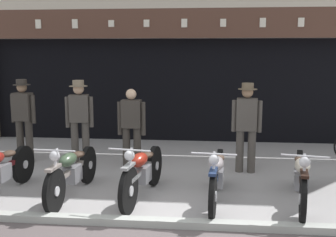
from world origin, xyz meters
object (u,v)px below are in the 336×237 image
(assistant_far_right, at_px, (247,123))
(motorcycle_center_right, at_px, (217,175))
(salesman_left, at_px, (23,116))
(shopkeeper_center, at_px, (79,118))
(motorcycle_center, at_px, (142,171))
(motorcycle_right, at_px, (301,177))
(advert_board_near, at_px, (240,69))
(motorcycle_center_left, at_px, (72,171))
(motorcycle_left, at_px, (0,170))
(salesman_right, at_px, (132,124))

(assistant_far_right, bearing_deg, motorcycle_center_right, 76.26)
(salesman_left, relative_size, shopkeeper_center, 1.00)
(motorcycle_center, xyz_separation_m, shopkeeper_center, (-1.57, 1.82, 0.53))
(motorcycle_right, xyz_separation_m, shopkeeper_center, (-3.97, 1.87, 0.53))
(motorcycle_center_right, relative_size, motorcycle_right, 0.98)
(motorcycle_right, bearing_deg, assistant_far_right, -57.37)
(shopkeeper_center, relative_size, advert_board_near, 1.55)
(motorcycle_right, bearing_deg, motorcycle_center_left, 10.06)
(motorcycle_center_right, xyz_separation_m, motorcycle_right, (1.25, 0.00, 0.00))
(motorcycle_left, relative_size, shopkeeper_center, 1.16)
(shopkeeper_center, relative_size, salesman_right, 1.10)
(shopkeeper_center, bearing_deg, salesman_left, -12.94)
(salesman_left, xyz_separation_m, salesman_right, (2.30, -0.17, -0.10))
(motorcycle_center, relative_size, advert_board_near, 1.78)
(shopkeeper_center, bearing_deg, motorcycle_left, 61.39)
(motorcycle_center_left, relative_size, salesman_left, 1.17)
(assistant_far_right, bearing_deg, motorcycle_center, 48.16)
(advert_board_near, bearing_deg, motorcycle_center_left, -123.84)
(motorcycle_center, relative_size, salesman_right, 1.27)
(assistant_far_right, bearing_deg, salesman_left, 1.77)
(motorcycle_center_right, xyz_separation_m, salesman_right, (-1.64, 1.79, 0.43))
(salesman_right, distance_m, assistant_far_right, 2.23)
(motorcycle_center, xyz_separation_m, motorcycle_center_right, (1.15, -0.06, -0.01))
(motorcycle_center, height_order, motorcycle_right, motorcycle_center)
(motorcycle_left, distance_m, motorcycle_right, 4.67)
(motorcycle_center, relative_size, assistant_far_right, 1.16)
(motorcycle_center_left, relative_size, salesman_right, 1.29)
(motorcycle_center, bearing_deg, motorcycle_left, 11.86)
(motorcycle_right, distance_m, salesman_left, 5.57)
(motorcycle_center_left, bearing_deg, assistant_far_right, -146.88)
(motorcycle_left, height_order, assistant_far_right, assistant_far_right)
(motorcycle_right, xyz_separation_m, salesman_left, (-5.19, 1.96, 0.53))
(salesman_left, bearing_deg, motorcycle_center_left, 139.84)
(motorcycle_center_right, height_order, assistant_far_right, assistant_far_right)
(motorcycle_center_left, distance_m, shopkeeper_center, 1.99)
(motorcycle_left, relative_size, advert_board_near, 1.80)
(motorcycle_center_left, xyz_separation_m, assistant_far_right, (2.85, 1.62, 0.53))
(motorcycle_left, xyz_separation_m, motorcycle_center, (2.26, 0.12, 0.01))
(motorcycle_right, bearing_deg, advert_board_near, -71.95)
(salesman_left, bearing_deg, advert_board_near, -143.19)
(motorcycle_center, xyz_separation_m, salesman_right, (-0.49, 1.73, 0.42))
(motorcycle_center_left, distance_m, salesman_left, 2.62)
(advert_board_near, bearing_deg, shopkeeper_center, -143.57)
(motorcycle_center_left, bearing_deg, motorcycle_center_right, -176.82)
(salesman_left, xyz_separation_m, assistant_far_right, (4.52, -0.33, -0.01))
(motorcycle_left, height_order, salesman_left, salesman_left)
(motorcycle_center_right, relative_size, shopkeeper_center, 1.17)
(shopkeeper_center, bearing_deg, assistant_far_right, 166.83)
(motorcycle_left, height_order, motorcycle_center_left, motorcycle_left)
(assistant_far_right, bearing_deg, shopkeeper_center, 1.71)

